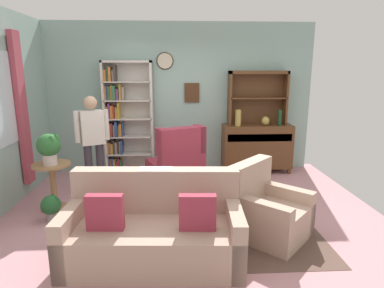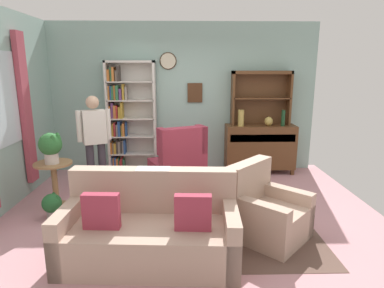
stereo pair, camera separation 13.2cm
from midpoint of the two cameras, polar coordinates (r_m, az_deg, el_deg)
ground_plane at (r=4.62m, az=-1.96°, el=-12.27°), size 5.40×4.60×0.02m
wall_back at (r=6.33m, az=-2.52°, el=7.96°), size 5.00×0.09×2.80m
area_rug at (r=4.35m, az=0.84°, el=-13.73°), size 2.82×2.14×0.01m
bookshelf at (r=6.27m, az=-12.25°, el=4.21°), size 0.90×0.30×2.10m
sideboard at (r=6.39m, az=10.59°, el=-0.34°), size 1.30×0.45×0.92m
sideboard_hutch at (r=6.34m, az=10.75°, el=9.16°), size 1.10×0.26×1.00m
vase_tall at (r=6.13m, az=7.42°, el=4.54°), size 0.11×0.11×0.30m
vase_round at (r=6.27m, az=12.08°, el=3.95°), size 0.15×0.15×0.17m
bottle_wine at (r=6.31m, az=14.44°, el=4.47°), size 0.07×0.07×0.30m
couch_floral at (r=3.56m, az=-7.72°, el=-14.73°), size 1.85×0.96×0.90m
armchair_floral at (r=4.07m, az=12.06°, el=-11.60°), size 1.08×1.08×0.88m
wingback_chair at (r=5.52m, az=-3.33°, el=-3.63°), size 1.04×1.05×1.05m
plant_stand at (r=5.05m, az=-23.74°, el=-5.97°), size 0.52×0.52×0.67m
potted_plant_large at (r=4.87m, az=-24.31°, el=-0.42°), size 0.31×0.31×0.43m
potted_plant_small at (r=4.76m, az=-24.03°, el=-9.86°), size 0.25×0.25×0.35m
person_reading at (r=5.30m, az=-17.56°, el=0.92°), size 0.51×0.32×1.56m
coffee_table at (r=4.35m, az=-4.44°, el=-8.74°), size 0.80×0.50×0.42m
book_stack at (r=4.24m, az=-5.53°, el=-8.06°), size 0.21×0.16×0.05m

